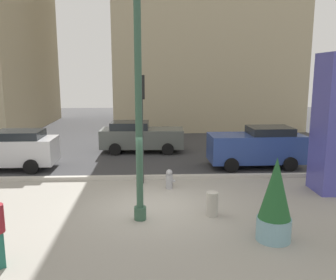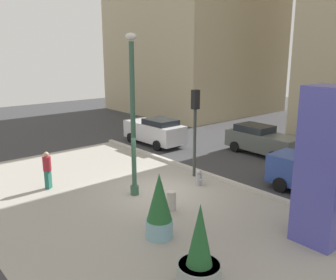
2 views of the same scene
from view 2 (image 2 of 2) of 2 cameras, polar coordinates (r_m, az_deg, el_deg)
ground_plane at (r=18.51m, az=8.17°, el=-5.05°), size 60.00×60.00×0.00m
plaza_pavement at (r=14.83m, az=-7.65°, el=-9.94°), size 18.00×10.00×0.02m
curb_strip at (r=17.87m, az=6.29°, el=-5.42°), size 18.00×0.24×0.16m
lamp_post at (r=14.73m, az=-5.54°, el=3.16°), size 0.44×0.44×6.63m
art_pillar_blue at (r=12.14m, az=23.52°, el=-3.90°), size 1.36×1.36×4.97m
potted_plant_curbside at (r=11.84m, az=-1.38°, el=-10.50°), size 0.89×0.89×2.21m
potted_plant_near_right at (r=9.67m, az=4.96°, el=-17.93°), size 1.16×1.16×2.33m
fire_hydrant at (r=16.52m, az=4.87°, el=-5.95°), size 0.36×0.26×0.75m
concrete_bollard at (r=14.03m, az=0.55°, el=-9.56°), size 0.36×0.36×0.75m
traffic_light_corner at (r=17.08m, az=4.30°, el=3.38°), size 0.28×0.42×4.21m
car_passing_lane at (r=22.01m, az=14.61°, el=-0.02°), size 4.56×2.08×1.67m
car_intersection at (r=16.43m, az=23.11°, el=-5.01°), size 4.30×2.02×1.86m
car_far_lane at (r=23.55m, az=-2.11°, el=1.44°), size 4.47×2.01×1.75m
pedestrian_by_curb at (r=16.78m, az=-18.48°, el=-4.25°), size 0.51×0.51×1.69m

